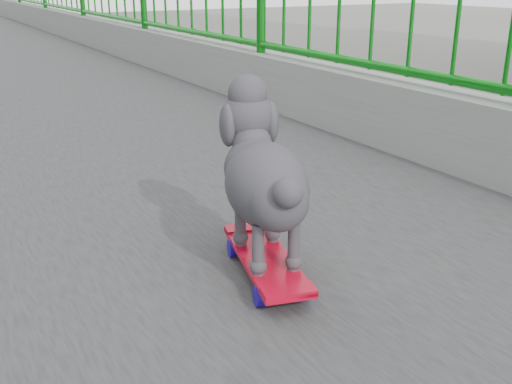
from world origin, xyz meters
The scene contains 3 objects.
railing centered at (0.00, 0.00, 7.21)m, with size 3.00×24.00×1.42m.
skateboard centered at (0.23, -1.99, 7.04)m, with size 0.23×0.45×0.06m.
poodle centered at (0.24, -1.97, 7.27)m, with size 0.27×0.47×0.40m.
Camera 1 is at (-0.50, -3.19, 7.75)m, focal length 42.00 mm.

